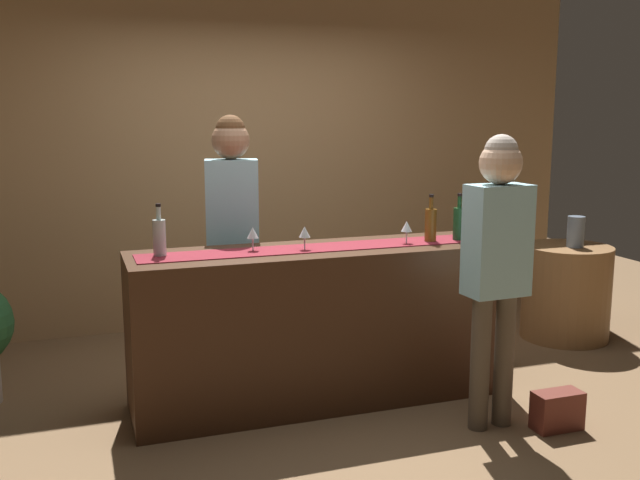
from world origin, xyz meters
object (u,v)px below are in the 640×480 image
at_px(bartender, 232,217).
at_px(wine_glass_mid_counter, 305,233).
at_px(wine_bottle_green, 459,223).
at_px(wine_glass_near_customer, 407,227).
at_px(handbag, 557,410).
at_px(wine_bottle_amber, 431,224).
at_px(round_side_table, 566,292).
at_px(wine_glass_far_end, 253,234).
at_px(vase_on_side_table, 576,232).
at_px(customer_sipping, 497,251).
at_px(wine_bottle_clear, 159,237).

bearing_deg(bartender, wine_glass_mid_counter, 127.32).
height_order(wine_bottle_green, wine_glass_near_customer, wine_bottle_green).
bearing_deg(handbag, wine_bottle_amber, 115.74).
height_order(wine_glass_near_customer, round_side_table, wine_glass_near_customer).
relative_size(wine_bottle_green, bartender, 0.17).
height_order(wine_glass_near_customer, wine_glass_far_end, same).
height_order(wine_glass_mid_counter, handbag, wine_glass_mid_counter).
height_order(round_side_table, handbag, round_side_table).
xyz_separation_m(round_side_table, handbag, (-1.13, -1.40, -0.26)).
bearing_deg(bartender, wine_glass_far_end, 101.60).
height_order(wine_glass_mid_counter, vase_on_side_table, wine_glass_mid_counter).
bearing_deg(customer_sipping, wine_glass_far_end, 146.11).
bearing_deg(vase_on_side_table, wine_bottle_amber, -160.90).
bearing_deg(wine_glass_far_end, wine_bottle_green, -3.08).
distance_m(wine_bottle_clear, wine_glass_far_end, 0.54).
distance_m(wine_bottle_clear, wine_bottle_amber, 1.67).
distance_m(wine_glass_far_end, bartender, 0.55).
xyz_separation_m(wine_glass_mid_counter, handbag, (1.23, -0.81, -0.96)).
relative_size(wine_glass_mid_counter, bartender, 0.08).
height_order(wine_bottle_green, customer_sipping, customer_sipping).
relative_size(wine_glass_near_customer, wine_glass_mid_counter, 1.00).
bearing_deg(customer_sipping, wine_glass_mid_counter, 141.20).
bearing_deg(wine_bottle_clear, handbag, -23.77).
xyz_separation_m(round_side_table, vase_on_side_table, (0.02, -0.05, 0.49)).
bearing_deg(wine_glass_near_customer, bartender, 147.05).
bearing_deg(wine_glass_near_customer, wine_bottle_amber, 5.26).
relative_size(wine_glass_near_customer, handbag, 0.51).
height_order(wine_bottle_clear, bartender, bartender).
relative_size(wine_bottle_green, wine_glass_mid_counter, 2.10).
height_order(wine_glass_far_end, vase_on_side_table, wine_glass_far_end).
distance_m(wine_bottle_green, bartender, 1.47).
bearing_deg(customer_sipping, bartender, 130.61).
xyz_separation_m(wine_bottle_clear, wine_glass_far_end, (0.54, -0.03, -0.01)).
distance_m(wine_bottle_green, handbag, 1.28).
xyz_separation_m(wine_glass_mid_counter, round_side_table, (2.36, 0.59, -0.70)).
bearing_deg(wine_glass_far_end, wine_bottle_amber, -3.08).
bearing_deg(wine_bottle_amber, handbag, -64.26).
xyz_separation_m(wine_bottle_clear, wine_bottle_amber, (1.67, -0.09, 0.00)).
bearing_deg(wine_bottle_clear, wine_glass_near_customer, -4.01).
xyz_separation_m(wine_bottle_amber, wine_glass_far_end, (-1.14, 0.06, -0.01)).
height_order(wine_glass_far_end, round_side_table, wine_glass_far_end).
bearing_deg(round_side_table, wine_bottle_amber, -159.10).
distance_m(wine_glass_mid_counter, handbag, 1.76).
height_order(wine_bottle_clear, wine_glass_mid_counter, wine_bottle_clear).
xyz_separation_m(wine_glass_near_customer, bartender, (-0.96, 0.62, 0.03)).
distance_m(wine_bottle_green, round_side_table, 1.62).
relative_size(wine_bottle_clear, wine_glass_far_end, 2.10).
bearing_deg(wine_glass_far_end, wine_glass_near_customer, -4.60).
xyz_separation_m(wine_glass_far_end, vase_on_side_table, (2.68, 0.47, -0.21)).
xyz_separation_m(bartender, vase_on_side_table, (2.68, -0.07, -0.23)).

